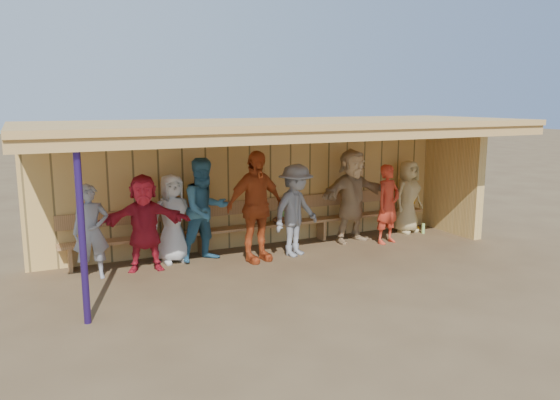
% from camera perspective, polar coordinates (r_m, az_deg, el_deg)
% --- Properties ---
extents(ground, '(90.00, 90.00, 0.00)m').
position_cam_1_polar(ground, '(9.90, 0.88, -6.32)').
color(ground, brown).
rests_on(ground, ground).
extents(player_a, '(0.58, 0.40, 1.54)m').
position_cam_1_polar(player_a, '(9.23, -19.15, -3.17)').
color(player_a, gray).
rests_on(player_a, ground).
extents(player_b, '(0.82, 0.58, 1.58)m').
position_cam_1_polar(player_b, '(9.80, -11.16, -1.92)').
color(player_b, silver).
rests_on(player_b, ground).
extents(player_c, '(1.01, 0.85, 1.85)m').
position_cam_1_polar(player_c, '(9.78, -7.84, -1.02)').
color(player_c, teal).
rests_on(player_c, ground).
extents(player_d, '(1.24, 0.71, 1.98)m').
position_cam_1_polar(player_d, '(9.65, -2.57, -0.69)').
color(player_d, '#B9481D').
rests_on(player_d, ground).
extents(player_e, '(1.26, 1.01, 1.70)m').
position_cam_1_polar(player_e, '(10.02, 1.66, -1.09)').
color(player_e, gray).
rests_on(player_e, ground).
extents(player_f, '(1.83, 0.85, 1.90)m').
position_cam_1_polar(player_f, '(11.11, 7.53, 0.46)').
color(player_f, tan).
rests_on(player_f, ground).
extents(player_g, '(0.65, 0.51, 1.59)m').
position_cam_1_polar(player_g, '(11.13, 11.22, -0.43)').
color(player_g, red).
rests_on(player_g, ground).
extents(player_h, '(0.87, 0.67, 1.58)m').
position_cam_1_polar(player_h, '(12.13, 13.22, 0.34)').
color(player_h, tan).
rests_on(player_h, ground).
extents(player_extra, '(1.58, 0.77, 1.64)m').
position_cam_1_polar(player_extra, '(9.43, -14.00, -2.33)').
color(player_extra, red).
rests_on(player_extra, ground).
extents(dugout_structure, '(8.80, 3.20, 2.50)m').
position_cam_1_polar(dugout_structure, '(10.33, 1.14, 3.99)').
color(dugout_structure, '#DDAF5E').
rests_on(dugout_structure, ground).
extents(bench, '(7.60, 0.34, 0.93)m').
position_cam_1_polar(bench, '(10.74, -1.76, -2.08)').
color(bench, '#B6824E').
rests_on(bench, ground).
extents(dugout_equipment, '(6.25, 0.62, 0.80)m').
position_cam_1_polar(dugout_equipment, '(10.44, -4.06, -2.68)').
color(dugout_equipment, gold).
rests_on(dugout_equipment, ground).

